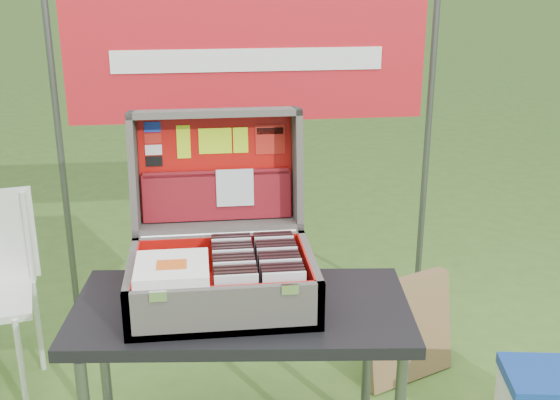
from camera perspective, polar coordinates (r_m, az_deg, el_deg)
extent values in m
cube|color=black|center=(2.29, -3.16, -8.95)|extent=(1.13, 0.65, 0.04)
cylinder|color=#59595B|center=(2.67, -13.99, -13.54)|extent=(0.04, 0.04, 0.64)
cylinder|color=#59595B|center=(2.71, 7.12, -12.52)|extent=(0.04, 0.04, 0.64)
cube|color=#65605A|center=(2.29, -4.66, -8.18)|extent=(0.59, 0.42, 0.02)
cube|color=#65605A|center=(2.08, -4.48, -9.06)|extent=(0.59, 0.02, 0.16)
cube|color=#65605A|center=(2.44, -4.89, -4.62)|extent=(0.59, 0.02, 0.16)
cube|color=#65605A|center=(2.27, -11.92, -6.92)|extent=(0.02, 0.42, 0.16)
cube|color=#65605A|center=(2.28, 2.46, -6.31)|extent=(0.02, 0.42, 0.16)
cube|color=#C10B08|center=(2.28, -4.67, -7.86)|extent=(0.54, 0.37, 0.01)
cube|color=silver|center=(2.04, -9.89, -7.71)|extent=(0.05, 0.01, 0.03)
cube|color=silver|center=(2.05, 0.82, -7.26)|extent=(0.05, 0.01, 0.03)
cylinder|color=silver|center=(2.42, -4.96, -2.80)|extent=(0.53, 0.02, 0.02)
cube|color=#65605A|center=(2.52, -5.22, 2.65)|extent=(0.59, 0.08, 0.42)
cube|color=#65605A|center=(2.43, -5.34, 7.06)|extent=(0.59, 0.16, 0.05)
cube|color=#65605A|center=(2.49, -5.02, -2.10)|extent=(0.59, 0.16, 0.05)
cube|color=#65605A|center=(2.46, -11.78, 2.15)|extent=(0.02, 0.22, 0.44)
cube|color=#65605A|center=(2.47, 1.39, 2.66)|extent=(0.02, 0.22, 0.44)
cube|color=#C10B08|center=(2.50, -5.22, 2.61)|extent=(0.54, 0.06, 0.37)
cube|color=#C10B08|center=(2.09, -4.51, -8.60)|extent=(0.54, 0.01, 0.13)
cube|color=#C10B08|center=(2.42, -4.89, -4.51)|extent=(0.54, 0.01, 0.13)
cube|color=#C10B08|center=(2.26, -11.57, -6.64)|extent=(0.01, 0.37, 0.13)
cube|color=#C10B08|center=(2.27, 2.10, -6.07)|extent=(0.01, 0.37, 0.13)
cube|color=maroon|center=(2.50, -5.13, 0.32)|extent=(0.52, 0.06, 0.17)
cube|color=maroon|center=(2.48, -5.19, 2.20)|extent=(0.51, 0.02, 0.02)
cube|color=silver|center=(2.48, -3.68, 1.01)|extent=(0.13, 0.03, 0.13)
cube|color=#1933B2|center=(2.48, -10.34, 5.86)|extent=(0.06, 0.01, 0.04)
cube|color=red|center=(2.49, -10.29, 4.94)|extent=(0.06, 0.01, 0.04)
cube|color=white|center=(2.49, -10.24, 4.03)|extent=(0.06, 0.01, 0.04)
cube|color=black|center=(2.50, -10.19, 3.12)|extent=(0.06, 0.01, 0.04)
cube|color=#BCEA15|center=(2.49, -7.84, 4.70)|extent=(0.05, 0.02, 0.11)
cube|color=#BCEA15|center=(2.49, -5.29, 4.80)|extent=(0.12, 0.02, 0.09)
cube|color=#BCEA15|center=(2.49, -3.22, 4.88)|extent=(0.05, 0.02, 0.09)
cube|color=red|center=(2.50, -0.81, 4.95)|extent=(0.11, 0.02, 0.10)
cube|color=black|center=(2.49, -0.82, 5.64)|extent=(0.09, 0.01, 0.02)
cube|color=silver|center=(2.10, -3.53, -7.95)|extent=(0.13, 0.01, 0.15)
cube|color=black|center=(2.12, -3.57, -7.66)|extent=(0.13, 0.01, 0.15)
cube|color=black|center=(2.14, -3.61, -7.38)|extent=(0.13, 0.01, 0.15)
cube|color=black|center=(2.16, -3.64, -7.11)|extent=(0.13, 0.01, 0.15)
cube|color=silver|center=(2.18, -3.68, -6.84)|extent=(0.13, 0.01, 0.15)
cube|color=black|center=(2.20, -3.71, -6.57)|extent=(0.13, 0.01, 0.15)
cube|color=black|center=(2.23, -3.75, -6.31)|extent=(0.13, 0.01, 0.15)
cube|color=black|center=(2.25, -3.78, -6.06)|extent=(0.13, 0.01, 0.15)
cube|color=silver|center=(2.27, -3.81, -5.81)|extent=(0.13, 0.01, 0.15)
cube|color=black|center=(2.29, -3.84, -5.56)|extent=(0.13, 0.01, 0.15)
cube|color=black|center=(2.31, -3.88, -5.32)|extent=(0.13, 0.01, 0.15)
cube|color=black|center=(2.33, -3.91, -5.08)|extent=(0.13, 0.01, 0.15)
cube|color=silver|center=(2.35, -3.94, -4.85)|extent=(0.13, 0.01, 0.15)
cube|color=black|center=(2.37, -3.97, -4.62)|extent=(0.13, 0.01, 0.15)
cube|color=black|center=(2.39, -4.00, -4.40)|extent=(0.13, 0.01, 0.15)
cube|color=silver|center=(2.11, 0.35, -7.75)|extent=(0.13, 0.01, 0.15)
cube|color=black|center=(2.13, 0.27, -7.47)|extent=(0.13, 0.01, 0.15)
cube|color=black|center=(2.15, 0.20, -7.20)|extent=(0.13, 0.01, 0.15)
cube|color=black|center=(2.17, 0.12, -6.92)|extent=(0.13, 0.01, 0.15)
cube|color=silver|center=(2.19, 0.05, -6.66)|extent=(0.13, 0.01, 0.15)
cube|color=black|center=(2.22, -0.02, -6.40)|extent=(0.13, 0.01, 0.15)
cube|color=black|center=(2.24, -0.09, -6.14)|extent=(0.13, 0.01, 0.15)
cube|color=black|center=(2.26, -0.16, -5.89)|extent=(0.13, 0.01, 0.15)
cube|color=silver|center=(2.28, -0.23, -5.64)|extent=(0.13, 0.01, 0.15)
cube|color=black|center=(2.30, -0.29, -5.40)|extent=(0.13, 0.01, 0.15)
cube|color=black|center=(2.32, -0.36, -5.16)|extent=(0.13, 0.01, 0.15)
cube|color=black|center=(2.34, -0.42, -4.92)|extent=(0.13, 0.01, 0.15)
cube|color=silver|center=(2.36, -0.48, -4.69)|extent=(0.13, 0.01, 0.15)
cube|color=black|center=(2.38, -0.54, -4.47)|extent=(0.13, 0.01, 0.15)
cube|color=black|center=(2.40, -0.60, -4.25)|extent=(0.13, 0.01, 0.15)
cube|color=white|center=(2.15, -8.76, -5.79)|extent=(0.22, 0.22, 0.00)
cube|color=white|center=(2.15, -8.77, -5.67)|extent=(0.22, 0.22, 0.00)
cube|color=white|center=(2.15, -8.78, -5.55)|extent=(0.22, 0.22, 0.00)
cube|color=white|center=(2.15, -8.78, -5.43)|extent=(0.22, 0.22, 0.00)
cube|color=white|center=(2.14, -8.79, -5.31)|extent=(0.22, 0.22, 0.00)
cube|color=white|center=(2.14, -8.80, -5.19)|extent=(0.22, 0.22, 0.00)
cube|color=#D85919|center=(2.13, -8.81, -5.20)|extent=(0.09, 0.07, 0.00)
cube|color=navy|center=(2.80, 21.46, -13.31)|extent=(0.40, 0.33, 0.04)
cylinder|color=silver|center=(3.00, -20.26, -12.66)|extent=(0.02, 0.02, 0.43)
cylinder|color=silver|center=(3.27, -19.04, -9.70)|extent=(0.02, 0.02, 0.43)
cylinder|color=silver|center=(3.11, -19.79, -2.87)|extent=(0.02, 0.02, 0.40)
cube|color=olive|center=(3.10, 10.29, -10.30)|extent=(0.45, 0.29, 0.46)
cylinder|color=#59595B|center=(3.32, -17.31, 2.89)|extent=(0.03, 0.03, 1.70)
cylinder|color=#59595B|center=(3.43, 11.83, 3.90)|extent=(0.03, 0.03, 1.70)
cube|color=red|center=(3.16, -2.60, 11.33)|extent=(1.60, 0.02, 0.55)
cube|color=white|center=(3.15, -2.59, 11.30)|extent=(1.20, 0.00, 0.10)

